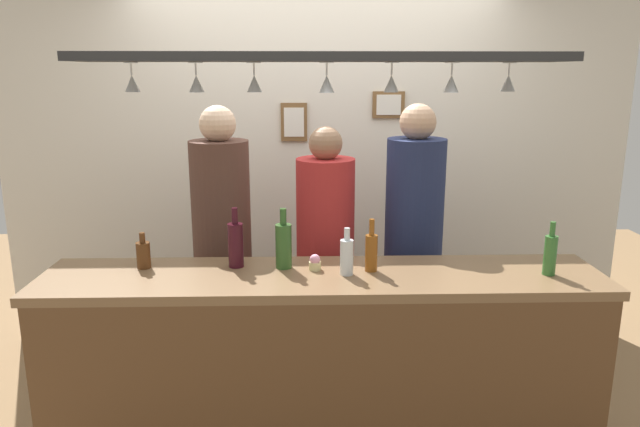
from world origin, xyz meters
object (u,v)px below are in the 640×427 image
at_px(person_right_navy_shirt, 414,224).
at_px(bottle_champagne_green, 284,245).
at_px(picture_frame_upper_small, 389,105).
at_px(person_left_brown_shirt, 222,226).
at_px(person_middle_red_shirt, 325,238).
at_px(bottle_beer_amber_tall, 371,251).
at_px(bottle_wine_dark_red, 236,244).
at_px(cupcake, 315,263).
at_px(picture_frame_crest, 294,122).
at_px(bottle_beer_green_import, 550,254).
at_px(bottle_beer_brown_stubby, 143,254).
at_px(bottle_soda_clear, 347,256).

height_order(person_right_navy_shirt, bottle_champagne_green, person_right_navy_shirt).
distance_m(person_right_navy_shirt, bottle_champagne_green, 0.93).
height_order(person_right_navy_shirt, picture_frame_upper_small, picture_frame_upper_small).
bearing_deg(person_left_brown_shirt, person_middle_red_shirt, 0.00).
distance_m(bottle_beer_amber_tall, bottle_champagne_green, 0.43).
bearing_deg(person_middle_red_shirt, bottle_wine_dark_red, -130.96).
distance_m(person_middle_red_shirt, bottle_wine_dark_red, 0.72).
relative_size(person_middle_red_shirt, cupcake, 21.05).
xyz_separation_m(picture_frame_upper_small, picture_frame_crest, (-0.65, 0.00, -0.12)).
relative_size(bottle_wine_dark_red, cupcake, 3.85).
bearing_deg(bottle_wine_dark_red, cupcake, -8.48).
height_order(bottle_beer_green_import, picture_frame_crest, picture_frame_crest).
bearing_deg(bottle_beer_brown_stubby, picture_frame_crest, 60.62).
relative_size(person_right_navy_shirt, cupcake, 22.67).
relative_size(person_middle_red_shirt, bottle_beer_amber_tall, 6.31).
height_order(person_middle_red_shirt, picture_frame_crest, picture_frame_crest).
bearing_deg(person_left_brown_shirt, picture_frame_upper_small, 35.20).
relative_size(person_right_navy_shirt, bottle_champagne_green, 5.89).
bearing_deg(bottle_beer_green_import, bottle_beer_brown_stubby, 175.53).
relative_size(person_middle_red_shirt, bottle_soda_clear, 7.14).
bearing_deg(bottle_wine_dark_red, person_right_navy_shirt, 28.47).
bearing_deg(bottle_champagne_green, bottle_beer_green_import, -6.16).
distance_m(person_middle_red_shirt, bottle_soda_clear, 0.68).
xyz_separation_m(person_middle_red_shirt, bottle_beer_amber_tall, (0.20, -0.62, 0.11)).
relative_size(person_left_brown_shirt, person_right_navy_shirt, 1.00).
distance_m(bottle_champagne_green, picture_frame_crest, 1.39).
distance_m(bottle_champagne_green, cupcake, 0.18).
distance_m(bottle_soda_clear, bottle_wine_dark_red, 0.56).
relative_size(person_right_navy_shirt, bottle_soda_clear, 7.69).
distance_m(person_left_brown_shirt, bottle_soda_clear, 0.95).
bearing_deg(bottle_champagne_green, cupcake, -12.99).
bearing_deg(person_middle_red_shirt, person_right_navy_shirt, 0.00).
xyz_separation_m(person_left_brown_shirt, bottle_beer_brown_stubby, (-0.31, -0.54, 0.00)).
xyz_separation_m(person_right_navy_shirt, bottle_soda_clear, (-0.44, -0.66, 0.02)).
xyz_separation_m(person_middle_red_shirt, bottle_beer_green_import, (1.04, -0.69, 0.11)).
height_order(bottle_beer_brown_stubby, picture_frame_upper_small, picture_frame_upper_small).
height_order(person_middle_red_shirt, bottle_beer_brown_stubby, person_middle_red_shirt).
xyz_separation_m(person_middle_red_shirt, bottle_beer_brown_stubby, (-0.92, -0.54, 0.08)).
bearing_deg(bottle_beer_amber_tall, person_right_navy_shirt, 62.43).
height_order(person_left_brown_shirt, picture_frame_crest, person_left_brown_shirt).
height_order(person_right_navy_shirt, bottle_beer_green_import, person_right_navy_shirt).
bearing_deg(bottle_soda_clear, picture_frame_upper_small, 74.85).
height_order(bottle_wine_dark_red, picture_frame_crest, picture_frame_crest).
height_order(person_right_navy_shirt, bottle_beer_amber_tall, person_right_navy_shirt).
xyz_separation_m(bottle_soda_clear, bottle_beer_brown_stubby, (-0.99, 0.12, -0.02)).
bearing_deg(person_right_navy_shirt, bottle_beer_green_import, -53.07).
xyz_separation_m(person_left_brown_shirt, picture_frame_crest, (0.42, 0.75, 0.54)).
bearing_deg(bottle_soda_clear, person_left_brown_shirt, 135.72).
height_order(person_right_navy_shirt, bottle_wine_dark_red, person_right_navy_shirt).
height_order(person_middle_red_shirt, bottle_soda_clear, person_middle_red_shirt).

